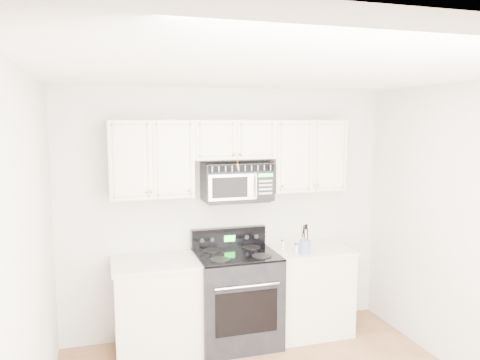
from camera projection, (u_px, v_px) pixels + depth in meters
name	position (u px, v px, depth m)	size (l,w,h in m)	color
room	(292.00, 257.00, 3.33)	(3.51, 3.51, 2.61)	#9F734B
base_cabinet_left	(158.00, 309.00, 4.58)	(0.86, 0.65, 0.92)	beige
base_cabinet_right	(307.00, 293.00, 5.03)	(0.86, 0.65, 0.92)	beige
range	(236.00, 296.00, 4.77)	(0.81, 0.73, 1.13)	black
upper_cabinets	(232.00, 153.00, 4.76)	(2.44, 0.37, 0.75)	beige
microwave	(237.00, 182.00, 4.79)	(0.70, 0.40, 0.39)	black
utensil_crock	(305.00, 246.00, 4.74)	(0.11, 0.11, 0.30)	slate
shaker_salt	(283.00, 244.00, 4.91)	(0.04, 0.04, 0.10)	silver
shaker_pepper	(297.00, 248.00, 4.78)	(0.04, 0.04, 0.10)	silver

